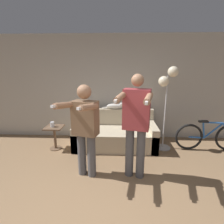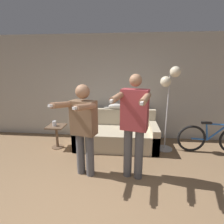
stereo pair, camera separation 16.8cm
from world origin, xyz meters
name	(u,v)px [view 1 (the left image)]	position (x,y,z in m)	size (l,w,h in m)	color
wall_back	(105,88)	(0.00, 3.02, 1.30)	(10.00, 0.05, 2.60)	#B7B2A8
couch	(115,135)	(0.27, 2.44, 0.26)	(1.87, 0.92, 0.81)	beige
person_left	(85,126)	(-0.20, 1.22, 0.91)	(0.60, 0.76, 1.57)	#56565B
person_right	(136,121)	(0.62, 1.22, 0.99)	(0.59, 0.75, 1.73)	#56565B
cat	(115,106)	(0.25, 2.79, 0.88)	(0.54, 0.15, 0.16)	silver
floor_lamp	(168,86)	(1.38, 2.34, 1.42)	(0.40, 0.36, 1.84)	#B2B2B7
side_table	(55,133)	(-1.10, 2.20, 0.37)	(0.38, 0.38, 0.53)	brown
cup	(52,124)	(-1.12, 2.18, 0.59)	(0.09, 0.09, 0.11)	silver
bicycle	(209,137)	(2.36, 2.28, 0.32)	(1.49, 0.07, 0.69)	black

